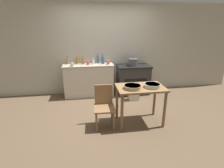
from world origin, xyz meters
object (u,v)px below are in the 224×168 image
mixing_bowl_small (133,87)px  cup_mid_right (88,63)px  bottle_mid_left (68,61)px  bottle_center (77,61)px  chair (104,105)px  bottle_center_left (83,61)px  mixing_bowl_large (152,85)px  work_table (140,94)px  bottle_left (93,62)px  flour_sack (134,94)px  cup_right (108,63)px  stock_pot (133,62)px  cup_far_right (72,65)px  stove (133,79)px  bottle_center_right (103,60)px  bottle_far_left (98,59)px

mixing_bowl_small → cup_mid_right: bearing=115.0°
bottle_mid_left → bottle_center: (0.27, -0.03, 0.01)m
chair → bottle_center_left: 1.85m
mixing_bowl_large → cup_mid_right: size_ratio=3.00×
work_table → bottle_mid_left: 2.39m
bottle_left → work_table: bearing=-63.9°
flour_sack → bottle_center_left: 1.67m
mixing_bowl_large → bottle_left: 2.06m
bottle_mid_left → cup_right: (1.11, -0.20, -0.04)m
stock_pot → cup_far_right: size_ratio=2.84×
stove → bottle_center: size_ratio=3.76×
stove → cup_far_right: (-1.72, -0.15, 0.54)m
flour_sack → bottle_center: 1.81m
chair → work_table: bearing=1.5°
bottle_left → cup_far_right: (-0.56, -0.22, -0.01)m
stock_pot → bottle_left: bearing=176.5°
work_table → mixing_bowl_small: 0.27m
bottle_left → bottle_center_right: (0.27, -0.01, 0.04)m
work_table → stock_pot: bearing=79.7°
cup_right → cup_far_right: 0.98m
stove → work_table: 1.68m
work_table → cup_mid_right: 1.93m
stove → cup_far_right: 1.81m
stove → cup_mid_right: bearing=-179.9°
chair → mixing_bowl_large: size_ratio=2.65×
bottle_mid_left → bottle_center_right: size_ratio=0.81×
stove → bottle_center_right: size_ratio=3.47×
stock_pot → bottle_left: 1.14m
mixing_bowl_small → bottle_center_right: size_ratio=1.22×
stove → cup_far_right: size_ratio=9.64×
cup_far_right → stock_pot: bearing=5.2°
stove → bottle_center: 1.69m
stock_pot → mixing_bowl_large: 1.70m
chair → mixing_bowl_small: bearing=-6.0°
bottle_far_left → cup_right: (0.27, -0.19, -0.06)m
stock_pot → bottle_center: size_ratio=1.11×
stove → bottle_left: bearing=176.5°
cup_far_right → mixing_bowl_small: bearing=-52.0°
work_table → flour_sack: size_ratio=2.95×
work_table → mixing_bowl_small: bearing=-159.8°
bottle_left → bottle_center_right: 0.28m
bottle_left → cup_mid_right: (-0.14, -0.07, -0.01)m
bottle_left → cup_far_right: 0.61m
mixing_bowl_small → bottle_far_left: size_ratio=1.15×
stock_pot → mixing_bowl_small: stock_pot is taller
flour_sack → bottle_mid_left: bottle_mid_left is taller
bottle_mid_left → cup_mid_right: size_ratio=2.13×
mixing_bowl_small → cup_right: 1.69m
mixing_bowl_small → bottle_center: size_ratio=1.32×
chair → flour_sack: chair is taller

